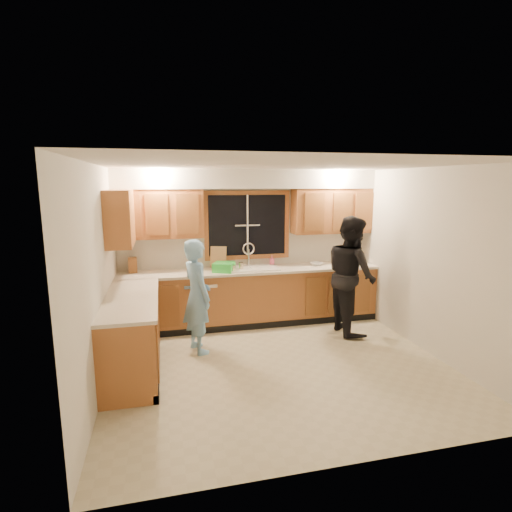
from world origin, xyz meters
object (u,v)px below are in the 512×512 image
at_px(dish_crate, 224,267).
at_px(knife_block, 133,265).
at_px(woman, 351,275).
at_px(bowl, 316,264).
at_px(sink, 251,272).
at_px(soap_bottle, 272,260).
at_px(man, 197,296).
at_px(stove, 129,352).
at_px(dishwasher, 200,303).

bearing_deg(dish_crate, knife_block, 169.13).
bearing_deg(woman, bowl, 21.87).
height_order(sink, woman, woman).
bearing_deg(soap_bottle, woman, -41.05).
distance_m(woman, dish_crate, 1.97).
xyz_separation_m(man, soap_bottle, (1.35, 1.09, 0.23)).
bearing_deg(woman, man, 96.10).
xyz_separation_m(stove, dish_crate, (1.34, 1.72, 0.54)).
bearing_deg(knife_block, dishwasher, -13.86).
bearing_deg(dishwasher, soap_bottle, 8.67).
bearing_deg(soap_bottle, dishwasher, -171.33).
bearing_deg(sink, stove, -134.61).
xyz_separation_m(sink, bowl, (1.14, 0.02, 0.08)).
xyz_separation_m(dishwasher, man, (-0.11, -0.90, 0.37)).
bearing_deg(sink, knife_block, 174.89).
height_order(stove, man, man).
bearing_deg(man, stove, 119.93).
bearing_deg(woman, stove, 110.37).
distance_m(dish_crate, bowl, 1.61).
relative_size(dishwasher, soap_bottle, 4.72).
relative_size(sink, stove, 0.96).
distance_m(soap_bottle, bowl, 0.76).
xyz_separation_m(woman, dish_crate, (-1.88, 0.61, 0.09)).
bearing_deg(sink, woman, -26.66).
bearing_deg(stove, dishwasher, 62.31).
bearing_deg(sink, dishwasher, -179.01).
bearing_deg(dish_crate, woman, -17.96).
distance_m(sink, woman, 1.58).
relative_size(sink, man, 0.55).
xyz_separation_m(dishwasher, stove, (-0.95, -1.81, 0.04)).
bearing_deg(woman, knife_block, 76.21).
relative_size(dishwasher, man, 0.53).
height_order(sink, stove, sink).
height_order(dishwasher, woman, woman).
relative_size(dish_crate, bowl, 1.54).
distance_m(stove, knife_block, 2.08).
height_order(knife_block, bowl, knife_block).
distance_m(dishwasher, dish_crate, 0.70).
xyz_separation_m(sink, dishwasher, (-0.85, -0.01, -0.45)).
xyz_separation_m(man, woman, (2.37, 0.20, 0.12)).
relative_size(dishwasher, bowl, 4.13).
relative_size(knife_block, bowl, 1.20).
distance_m(dishwasher, stove, 2.04).
relative_size(woman, bowl, 9.11).
distance_m(knife_block, soap_bottle, 2.25).
bearing_deg(man, knife_block, 22.20).
height_order(man, woman, woman).
height_order(knife_block, dish_crate, knife_block).
bearing_deg(stove, man, 47.35).
relative_size(woman, dish_crate, 5.92).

